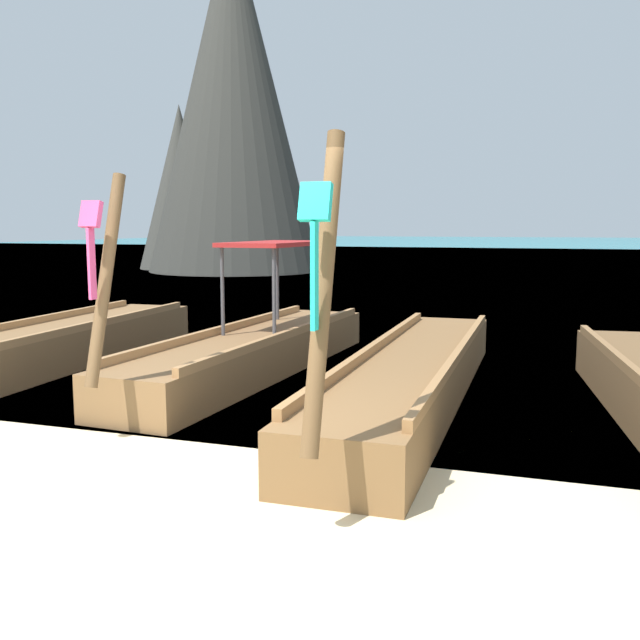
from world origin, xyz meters
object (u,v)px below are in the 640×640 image
at_px(longtail_boat_pink_ribbon, 253,349).
at_px(longtail_boat_turquoise_ribbon, 414,376).
at_px(longtail_boat_yellow_ribbon, 33,351).
at_px(karst_rock, 227,107).

distance_m(longtail_boat_pink_ribbon, longtail_boat_turquoise_ribbon, 2.47).
distance_m(longtail_boat_yellow_ribbon, karst_rock, 22.82).
bearing_deg(karst_rock, longtail_boat_turquoise_ribbon, -59.28).
xyz_separation_m(longtail_boat_yellow_ribbon, karst_rock, (-7.00, 20.64, 6.76)).
bearing_deg(longtail_boat_pink_ribbon, longtail_boat_yellow_ribbon, -162.68).
relative_size(longtail_boat_pink_ribbon, karst_rock, 0.42).
distance_m(longtail_boat_turquoise_ribbon, karst_rock, 24.84).
xyz_separation_m(longtail_boat_pink_ribbon, karst_rock, (-9.87, 19.75, 6.73)).
relative_size(longtail_boat_pink_ribbon, longtail_boat_turquoise_ribbon, 0.88).
bearing_deg(longtail_boat_turquoise_ribbon, longtail_boat_yellow_ribbon, -178.89).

